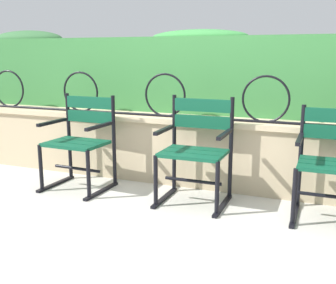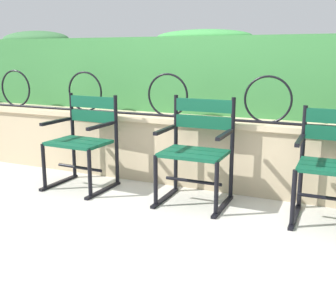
{
  "view_description": "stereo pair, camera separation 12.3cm",
  "coord_description": "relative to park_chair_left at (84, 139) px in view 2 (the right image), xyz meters",
  "views": [
    {
      "loc": [
        1.22,
        -2.96,
        1.26
      ],
      "look_at": [
        0.0,
        0.08,
        0.55
      ],
      "focal_mm": 44.06,
      "sensor_mm": 36.0,
      "label": 1
    },
    {
      "loc": [
        1.33,
        -2.91,
        1.26
      ],
      "look_at": [
        0.0,
        0.08,
        0.55
      ],
      "focal_mm": 44.06,
      "sensor_mm": 36.0,
      "label": 2
    }
  ],
  "objects": [
    {
      "name": "iron_arch_fence",
      "position": [
        0.72,
        0.43,
        0.37
      ],
      "size": [
        7.24,
        0.02,
        0.42
      ],
      "color": "black",
      "rests_on": "stone_wall"
    },
    {
      "name": "ground_plane",
      "position": [
        0.96,
        -0.26,
        -0.46
      ],
      "size": [
        60.0,
        60.0,
        0.0
      ],
      "primitive_type": "plane",
      "color": "#BCB7AD"
    },
    {
      "name": "stone_wall",
      "position": [
        0.96,
        0.51,
        -0.13
      ],
      "size": [
        7.78,
        0.41,
        0.65
      ],
      "color": "tan",
      "rests_on": "ground"
    },
    {
      "name": "park_chair_left",
      "position": [
        0.0,
        0.0,
        0.0
      ],
      "size": [
        0.59,
        0.55,
        0.87
      ],
      "color": "#0F4C33",
      "rests_on": "ground"
    },
    {
      "name": "hedge_row",
      "position": [
        0.94,
        0.92,
        0.6
      ],
      "size": [
        7.63,
        0.47,
        0.87
      ],
      "color": "#387A3D",
      "rests_on": "stone_wall"
    },
    {
      "name": "park_chair_centre",
      "position": [
        1.13,
        0.04,
        0.01
      ],
      "size": [
        0.57,
        0.52,
        0.9
      ],
      "color": "#0F4C33",
      "rests_on": "ground"
    }
  ]
}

